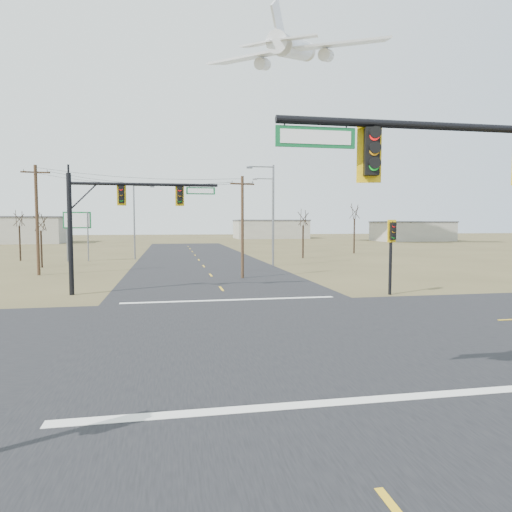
{
  "coord_description": "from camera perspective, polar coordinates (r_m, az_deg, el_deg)",
  "views": [
    {
      "loc": [
        -3.27,
        -17.61,
        4.32
      ],
      "look_at": [
        0.24,
        1.0,
        2.95
      ],
      "focal_mm": 32.0,
      "sensor_mm": 36.0,
      "label": 1
    }
  ],
  "objects": [
    {
      "name": "bare_tree_b",
      "position": [
        58.99,
        -27.51,
        4.23
      ],
      "size": [
        3.14,
        3.14,
        6.14
      ],
      "rotation": [
        0.0,
        0.0,
        0.39
      ],
      "color": "black",
      "rests_on": "ground"
    },
    {
      "name": "utility_pole_near",
      "position": [
        35.56,
        -1.71,
        3.91
      ],
      "size": [
        1.94,
        0.45,
        7.96
      ],
      "rotation": [
        0.0,
        0.0,
        0.17
      ],
      "color": "#46301E",
      "rests_on": "ground"
    },
    {
      "name": "stop_bar_far",
      "position": [
        25.68,
        -3.23,
        -5.5
      ],
      "size": [
        12.0,
        0.4,
        0.01
      ],
      "primitive_type": "cube",
      "color": "silver",
      "rests_on": "road_ns"
    },
    {
      "name": "bare_tree_a",
      "position": [
        48.97,
        -25.34,
        3.92
      ],
      "size": [
        2.63,
        2.63,
        5.67
      ],
      "rotation": [
        0.0,
        0.0,
        -0.15
      ],
      "color": "black",
      "rests_on": "ground"
    },
    {
      "name": "ground",
      "position": [
        18.42,
        -0.16,
        -9.44
      ],
      "size": [
        320.0,
        320.0,
        0.0
      ],
      "primitive_type": "plane",
      "color": "brown",
      "rests_on": "ground"
    },
    {
      "name": "streetlight_b",
      "position": [
        65.65,
        1.9,
        5.66
      ],
      "size": [
        3.04,
        0.48,
        10.84
      ],
      "rotation": [
        0.0,
        0.0,
        -0.4
      ],
      "color": "slate",
      "rests_on": "ground"
    },
    {
      "name": "warehouse_right",
      "position": [
        118.02,
        18.94,
        2.89
      ],
      "size": [
        18.0,
        10.0,
        4.5
      ],
      "primitive_type": "cube",
      "color": "#A29F90",
      "rests_on": "ground"
    },
    {
      "name": "pedestal_signal_ne",
      "position": [
        28.47,
        16.63,
        1.91
      ],
      "size": [
        0.58,
        0.51,
        4.55
      ],
      "rotation": [
        0.0,
        0.0,
        0.05
      ],
      "color": "black",
      "rests_on": "ground"
    },
    {
      "name": "utility_pole_far",
      "position": [
        41.89,
        -25.7,
        4.29
      ],
      "size": [
        2.22,
        0.42,
        9.1
      ],
      "rotation": [
        0.0,
        0.0,
        0.13
      ],
      "color": "#46301E",
      "rests_on": "ground"
    },
    {
      "name": "bare_tree_c",
      "position": [
        56.63,
        5.92,
        4.85
      ],
      "size": [
        3.58,
        3.58,
        6.46
      ],
      "rotation": [
        0.0,
        0.0,
        -0.4
      ],
      "color": "black",
      "rests_on": "ground"
    },
    {
      "name": "jet_airliner",
      "position": [
        91.42,
        4.7,
        24.48
      ],
      "size": [
        31.18,
        31.66,
        15.17
      ],
      "rotation": [
        0.0,
        -0.26,
        1.0
      ],
      "color": "silver"
    },
    {
      "name": "highway_sign",
      "position": [
        55.36,
        -21.44,
        3.5
      ],
      "size": [
        2.99,
        0.3,
        5.61
      ],
      "rotation": [
        0.0,
        0.0,
        0.07
      ],
      "color": "slate",
      "rests_on": "ground"
    },
    {
      "name": "streetlight_a",
      "position": [
        46.06,
        1.9,
        5.82
      ],
      "size": [
        2.83,
        0.35,
        10.13
      ],
      "rotation": [
        0.0,
        0.0,
        0.18
      ],
      "color": "slate",
      "rests_on": "ground"
    },
    {
      "name": "mast_arm_far",
      "position": [
        29.05,
        -16.61,
        5.8
      ],
      "size": [
        9.0,
        0.51,
        7.29
      ],
      "rotation": [
        0.0,
        0.0,
        0.22
      ],
      "color": "black",
      "rests_on": "ground"
    },
    {
      "name": "warehouse_mid",
      "position": [
        130.72,
        1.82,
        3.32
      ],
      "size": [
        20.0,
        12.0,
        5.0
      ],
      "primitive_type": "cube",
      "color": "#A29F90",
      "rests_on": "ground"
    },
    {
      "name": "bare_tree_d",
      "position": [
        67.04,
        12.22,
        5.5
      ],
      "size": [
        3.31,
        3.31,
        7.5
      ],
      "rotation": [
        0.0,
        0.0,
        -0.18
      ],
      "color": "black",
      "rests_on": "ground"
    },
    {
      "name": "road_ns",
      "position": [
        18.42,
        -0.16,
        -9.4
      ],
      "size": [
        14.0,
        160.0,
        0.02
      ],
      "primitive_type": "cube",
      "color": "black",
      "rests_on": "ground"
    },
    {
      "name": "streetlight_c",
      "position": [
        56.14,
        -14.79,
        4.71
      ],
      "size": [
        2.51,
        0.34,
        8.96
      ],
      "rotation": [
        0.0,
        0.0,
        0.24
      ],
      "color": "slate",
      "rests_on": "ground"
    },
    {
      "name": "stop_bar_near",
      "position": [
        11.46,
        7.05,
        -17.89
      ],
      "size": [
        12.0,
        0.4,
        0.01
      ],
      "primitive_type": "cube",
      "color": "silver",
      "rests_on": "road_ns"
    },
    {
      "name": "road_ew",
      "position": [
        18.42,
        -0.16,
        -9.41
      ],
      "size": [
        160.0,
        14.0,
        0.02
      ],
      "primitive_type": "cube",
      "color": "black",
      "rests_on": "ground"
    }
  ]
}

